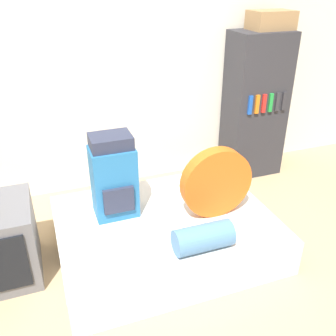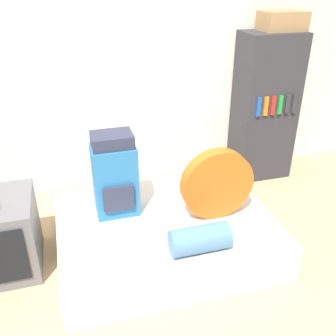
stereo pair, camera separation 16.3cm
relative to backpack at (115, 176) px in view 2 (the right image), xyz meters
The scene contains 8 objects.
ground_plane 1.02m from the backpack, 81.33° to the right, with size 16.00×16.00×0.00m, color tan.
wall_back 1.26m from the backpack, 83.45° to the left, with size 8.00×0.05×2.60m.
bed 0.63m from the backpack, 30.66° to the right, with size 1.70×1.29×0.30m.
backpack is the anchor object (origin of this frame).
tent_bag 0.81m from the backpack, 20.52° to the right, with size 0.58×0.11×0.58m.
sleeping_roll 0.85m from the backpack, 53.91° to the right, with size 0.42×0.19×0.19m.
bookshelf 1.92m from the backpack, 24.44° to the left, with size 0.60×0.44×1.55m.
cardboard_box 2.24m from the backpack, 23.87° to the left, with size 0.43×0.29×0.18m.
Camera 2 is at (-0.44, -1.80, 2.06)m, focal length 40.00 mm.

